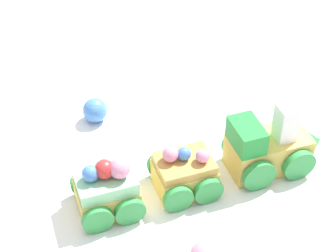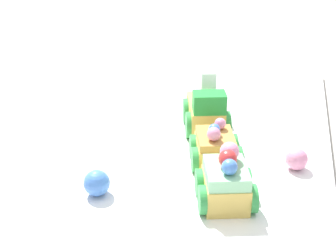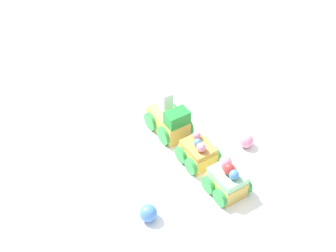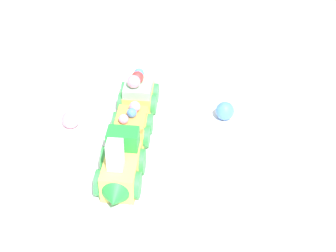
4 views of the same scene
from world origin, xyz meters
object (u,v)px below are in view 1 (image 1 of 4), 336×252
Objects in this scene: cake_car_caramel at (184,173)px; cake_car_mint at (107,190)px; cake_train_locomotive at (273,148)px; gumball_blue at (95,110)px.

cake_car_mint reaches higher than cake_car_caramel.
cake_car_caramel is at bearing 179.97° from cake_train_locomotive.
gumball_blue is (-0.02, 0.14, -0.01)m from cake_car_mint.
cake_train_locomotive is at bearing -0.03° from cake_car_caramel.
cake_car_caramel is at bearing 0.25° from cake_car_mint.
cake_car_caramel is (-0.10, -0.03, -0.01)m from cake_train_locomotive.
cake_train_locomotive is 1.49× the size of cake_car_mint.
cake_car_caramel is at bearing -49.53° from gumball_blue.
cake_car_caramel is 1.00× the size of cake_car_mint.
gumball_blue is at bearing 81.44° from cake_car_mint.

